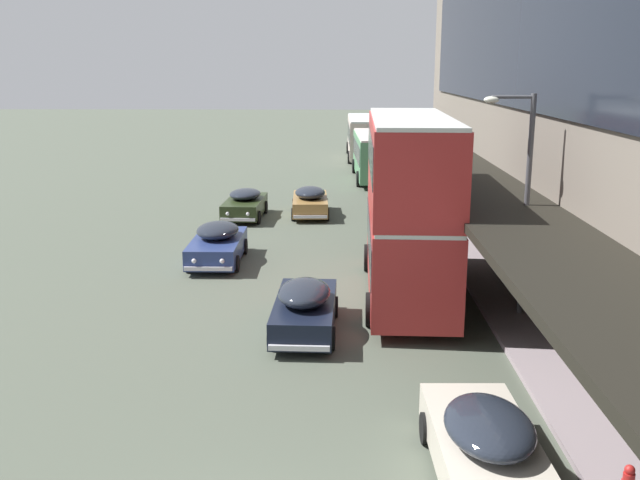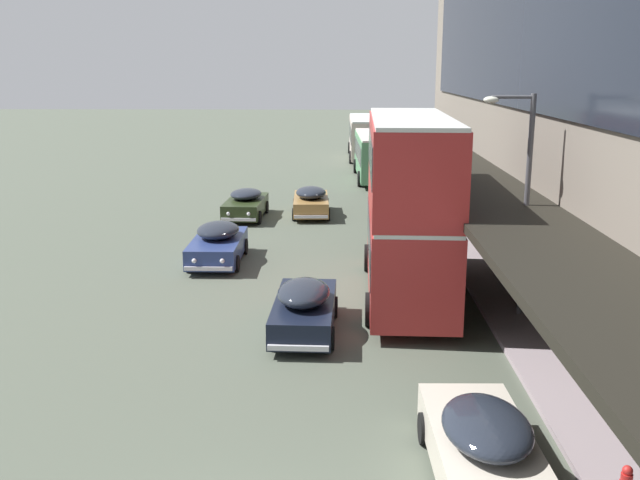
{
  "view_description": "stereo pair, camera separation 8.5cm",
  "coord_description": "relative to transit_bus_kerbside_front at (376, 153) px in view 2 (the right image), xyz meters",
  "views": [
    {
      "loc": [
        1.46,
        -9.04,
        7.45
      ],
      "look_at": [
        0.92,
        14.66,
        1.67
      ],
      "focal_mm": 40.0,
      "sensor_mm": 36.0,
      "label": 1
    },
    {
      "loc": [
        1.54,
        -9.04,
        7.45
      ],
      "look_at": [
        0.92,
        14.66,
        1.67
      ],
      "focal_mm": 40.0,
      "sensor_mm": 36.0,
      "label": 2
    }
  ],
  "objects": [
    {
      "name": "sedan_oncoming_rear",
      "position": [
        0.17,
        -36.17,
        -1.03
      ],
      "size": [
        2.01,
        4.58,
        1.52
      ],
      "color": "beige",
      "rests_on": "ground"
    },
    {
      "name": "transit_bus_kerbside_front",
      "position": [
        0.0,
        0.0,
        0.0
      ],
      "size": [
        2.86,
        9.37,
        3.09
      ],
      "color": "#518E5F",
      "rests_on": "ground"
    },
    {
      "name": "sedan_oncoming_front",
      "position": [
        -7.19,
        -21.14,
        -1.01
      ],
      "size": [
        2.0,
        4.48,
        1.55
      ],
      "color": "navy",
      "rests_on": "ground"
    },
    {
      "name": "street_lamp",
      "position": [
        2.85,
        -27.24,
        2.22
      ],
      "size": [
        1.5,
        0.28,
        6.57
      ],
      "color": "#4C4C51",
      "rests_on": "sidewalk_kerb"
    },
    {
      "name": "transit_bus_kerbside_far",
      "position": [
        -0.23,
        -25.28,
        1.43
      ],
      "size": [
        2.96,
        9.13,
        5.95
      ],
      "color": "#A82928",
      "rests_on": "ground"
    },
    {
      "name": "transit_bus_kerbside_rear",
      "position": [
        -0.35,
        11.53,
        0.17
      ],
      "size": [
        2.66,
        10.54,
        3.4
      ],
      "color": "beige",
      "rests_on": "ground"
    },
    {
      "name": "sedan_lead_mid",
      "position": [
        -3.91,
        -12.05,
        -1.03
      ],
      "size": [
        2.0,
        4.51,
        1.51
      ],
      "color": "olive",
      "rests_on": "ground"
    },
    {
      "name": "sedan_second_mid",
      "position": [
        -7.18,
        -12.73,
        -1.05
      ],
      "size": [
        2.03,
        4.44,
        1.45
      ],
      "color": "#263218",
      "rests_on": "ground"
    },
    {
      "name": "sedan_second_near",
      "position": [
        -3.46,
        -28.65,
        -1.01
      ],
      "size": [
        1.92,
        4.45,
        1.56
      ],
      "color": "black",
      "rests_on": "ground"
    }
  ]
}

